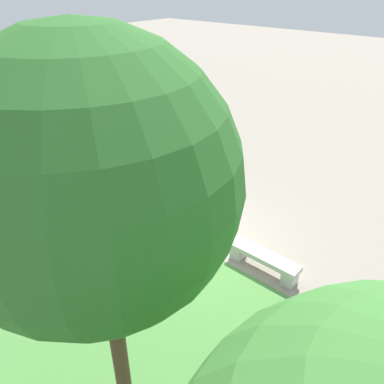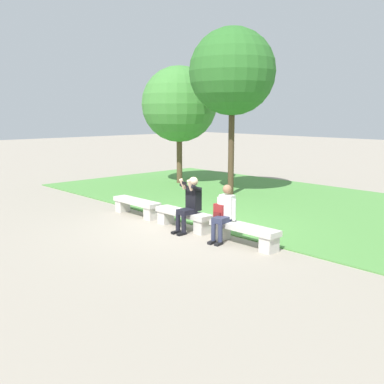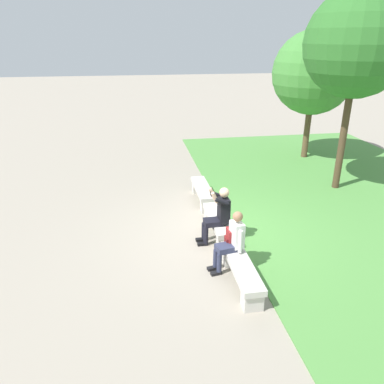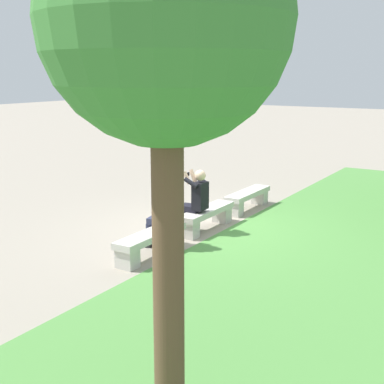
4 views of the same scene
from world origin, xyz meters
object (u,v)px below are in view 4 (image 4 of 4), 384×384
object	(u,v)px
bench_main	(248,198)
bench_mid	(151,241)
backpack	(172,214)
tree_left_background	(166,25)
person_photographer	(195,198)
bench_near	(206,216)
person_distant	(165,213)

from	to	relation	value
bench_main	bench_mid	distance (m)	3.91
backpack	tree_left_background	size ratio (longest dim) A/B	0.09
person_photographer	tree_left_background	size ratio (longest dim) A/B	0.28
bench_mid	backpack	bearing A→B (deg)	-178.42
bench_mid	person_photographer	xyz separation A→B (m)	(-1.63, -0.08, 0.44)
bench_near	person_distant	distance (m)	1.48
bench_main	bench_near	xyz separation A→B (m)	(1.96, 0.00, 0.00)
bench_mid	bench_near	bearing A→B (deg)	180.00
bench_mid	person_photographer	world-z (taller)	person_photographer
bench_near	bench_main	bearing A→B (deg)	180.00
bench_mid	person_photographer	bearing A→B (deg)	-177.27
bench_near	bench_mid	bearing A→B (deg)	0.00
person_distant	backpack	bearing A→B (deg)	164.16
bench_mid	person_photographer	size ratio (longest dim) A/B	1.30
backpack	tree_left_background	bearing A→B (deg)	33.66
bench_near	backpack	bearing A→B (deg)	-0.85
bench_near	tree_left_background	bearing A→B (deg)	27.12
person_distant	tree_left_background	distance (m)	5.89
person_photographer	tree_left_background	distance (m)	6.70
person_photographer	bench_main	bearing A→B (deg)	178.05
bench_near	person_photographer	size ratio (longest dim) A/B	1.30
backpack	person_photographer	bearing A→B (deg)	-176.44
bench_mid	tree_left_background	bearing A→B (deg)	38.14
bench_mid	person_distant	size ratio (longest dim) A/B	1.36
bench_near	tree_left_background	size ratio (longest dim) A/B	0.37
bench_main	person_photographer	xyz separation A→B (m)	(2.28, -0.08, 0.44)
person_photographer	tree_left_background	world-z (taller)	tree_left_background
bench_mid	person_distant	bearing A→B (deg)	-172.92
bench_main	bench_mid	world-z (taller)	same
person_photographer	person_distant	world-z (taller)	person_photographer
backpack	bench_main	bearing A→B (deg)	179.66
bench_main	person_photographer	bearing A→B (deg)	-1.95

